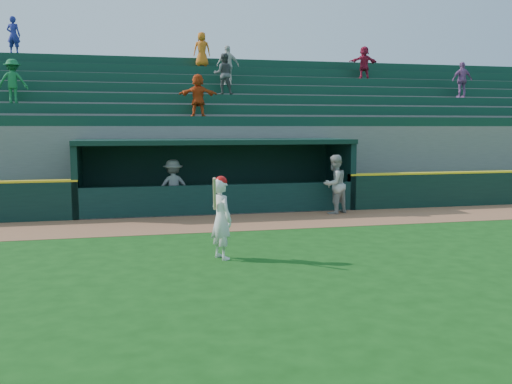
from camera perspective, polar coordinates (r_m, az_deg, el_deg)
The scene contains 7 objects.
ground at distance 12.60m, azimuth 1.70°, elevation -6.69°, with size 120.00×120.00×0.00m, color #124411.
warning_track at distance 17.29m, azimuth -2.54°, elevation -3.06°, with size 40.00×3.00×0.01m, color #905939.
dugout_player_front at distance 19.11m, azimuth 7.84°, elevation 0.76°, with size 0.96×0.74×1.97m, color #AAAAA5.
dugout_player_inside at distance 19.33m, azimuth -8.29°, elevation 0.57°, with size 1.16×0.67×1.80m, color gray.
dugout at distance 20.16m, azimuth -4.22°, elevation 2.18°, with size 9.40×2.80×2.46m.
stands at distance 24.63m, azimuth -5.95°, elevation 5.36°, with size 34.50×6.25×7.55m.
batter_at_plate at distance 12.47m, azimuth -3.50°, elevation -2.55°, with size 0.63×0.86×1.84m.
Camera 1 is at (-3.20, -11.84, 2.88)m, focal length 40.00 mm.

